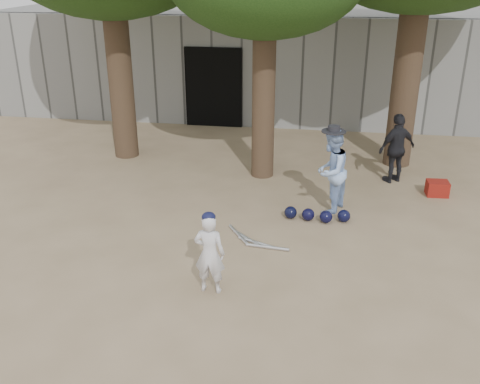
% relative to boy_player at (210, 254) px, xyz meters
% --- Properties ---
extents(ground, '(70.00, 70.00, 0.00)m').
position_rel_boy_player_xyz_m(ground, '(-0.39, 0.40, -0.60)').
color(ground, '#937C5E').
rests_on(ground, ground).
extents(boy_player, '(0.45, 0.31, 1.20)m').
position_rel_boy_player_xyz_m(boy_player, '(0.00, 0.00, 0.00)').
color(boy_player, silver).
rests_on(boy_player, ground).
extents(spectator_blue, '(0.84, 0.94, 1.58)m').
position_rel_boy_player_xyz_m(spectator_blue, '(1.66, 2.97, 0.19)').
color(spectator_blue, '#9BBCF0').
rests_on(spectator_blue, ground).
extents(spectator_dark, '(0.93, 0.77, 1.48)m').
position_rel_boy_player_xyz_m(spectator_dark, '(3.02, 4.66, 0.14)').
color(spectator_dark, black).
rests_on(spectator_dark, ground).
extents(red_bag, '(0.44, 0.34, 0.30)m').
position_rel_boy_player_xyz_m(red_bag, '(3.81, 4.02, -0.45)').
color(red_bag, maroon).
rests_on(red_bag, ground).
extents(back_building, '(16.00, 5.24, 3.00)m').
position_rel_boy_player_xyz_m(back_building, '(-0.39, 10.74, 0.90)').
color(back_building, gray).
rests_on(back_building, ground).
extents(helmet_row, '(1.19, 0.32, 0.23)m').
position_rel_boy_player_xyz_m(helmet_row, '(1.45, 2.49, -0.48)').
color(helmet_row, black).
rests_on(helmet_row, ground).
extents(bat_pile, '(1.12, 0.74, 0.06)m').
position_rel_boy_player_xyz_m(bat_pile, '(0.41, 1.51, -0.57)').
color(bat_pile, silver).
rests_on(bat_pile, ground).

